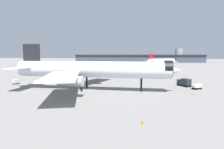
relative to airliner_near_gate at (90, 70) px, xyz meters
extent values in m
plane|color=slate|center=(-0.57, 0.26, -6.96)|extent=(900.00, 900.00, 0.00)
cylinder|color=silver|center=(0.43, 0.02, 0.13)|extent=(52.85, 7.68, 5.45)
cone|color=silver|center=(26.74, 1.13, 0.13)|extent=(6.22, 5.59, 5.34)
cone|color=silver|center=(-25.88, -1.10, 0.13)|extent=(7.30, 5.47, 5.18)
cylinder|color=black|center=(25.65, 1.09, 0.53)|extent=(2.68, 5.60, 5.50)
cube|color=silver|center=(-4.24, 14.41, -0.56)|extent=(14.48, 25.09, 0.44)
cylinder|color=#B7BAC1|center=(-2.85, 11.62, -2.35)|extent=(7.49, 3.31, 3.00)
cube|color=silver|center=(-3.00, -14.72, -0.56)|extent=(16.17, 25.15, 0.44)
cylinder|color=#B7BAC1|center=(-1.86, -11.82, -2.35)|extent=(7.49, 3.31, 3.00)
cube|color=black|center=(-21.67, -0.92, 4.48)|extent=(6.34, 0.81, 8.72)
cube|color=silver|center=(-22.98, 5.13, 0.67)|extent=(5.14, 9.67, 0.33)
cube|color=silver|center=(-22.46, -7.06, 0.67)|extent=(5.14, 9.67, 0.33)
cylinder|color=black|center=(17.27, 0.73, -4.78)|extent=(0.65, 0.65, 4.36)
cylinder|color=black|center=(-2.32, 2.77, -4.78)|extent=(0.65, 0.65, 4.36)
cylinder|color=black|center=(-2.08, -2.95, -4.78)|extent=(0.65, 0.65, 4.36)
cylinder|color=silver|center=(29.88, 132.66, -1.38)|extent=(28.74, 28.18, 4.29)
cone|color=silver|center=(42.75, 145.22, -1.38)|extent=(6.31, 6.30, 4.20)
cone|color=silver|center=(17.01, 120.11, -1.38)|extent=(6.84, 6.81, 4.07)
cylinder|color=black|center=(42.14, 144.62, -1.06)|extent=(4.41, 4.45, 4.33)
cube|color=silver|center=(20.73, 138.04, -1.92)|extent=(12.33, 17.06, 0.34)
cylinder|color=#B7BAC1|center=(22.71, 137.25, -3.33)|extent=(5.25, 5.20, 2.36)
cube|color=silver|center=(35.03, 123.39, -1.92)|extent=(17.00, 12.62, 0.34)
cylinder|color=#B7BAC1|center=(34.29, 125.38, -3.33)|extent=(5.25, 5.20, 2.36)
cube|color=red|center=(19.07, 122.12, 2.05)|extent=(3.39, 3.32, 6.86)
cube|color=silver|center=(15.55, 124.70, -0.95)|extent=(6.84, 6.89, 0.26)
cube|color=silver|center=(21.56, 118.53, -0.95)|extent=(6.84, 6.89, 0.26)
cylinder|color=black|center=(38.12, 140.70, -5.24)|extent=(0.51, 0.51, 3.43)
cylinder|color=black|center=(27.02, 133.02, -5.24)|extent=(0.51, 0.51, 3.43)
cylinder|color=black|center=(30.17, 129.80, -5.24)|extent=(0.51, 0.51, 3.43)
cube|color=#3D4756|center=(-1.57, 229.43, -1.87)|extent=(190.18, 48.02, 10.18)
cube|color=#232628|center=(-1.57, 229.43, 3.82)|extent=(190.47, 50.97, 1.20)
cylinder|color=#939399|center=(58.08, 235.34, 3.27)|extent=(10.67, 10.67, 20.46)
cube|color=black|center=(32.63, 14.45, -6.33)|extent=(4.95, 5.86, 0.35)
cube|color=#232833|center=(31.72, 15.82, -5.36)|extent=(3.13, 3.10, 1.60)
cube|color=#1E2D38|center=(31.18, 16.65, -5.04)|extent=(1.66, 1.13, 0.80)
cube|color=#232833|center=(33.17, 13.62, -5.06)|extent=(3.74, 4.02, 2.20)
cylinder|color=black|center=(30.61, 15.42, -6.51)|extent=(0.73, 0.91, 0.90)
cylinder|color=black|center=(32.53, 16.69, -6.51)|extent=(0.73, 0.91, 0.90)
cylinder|color=black|center=(32.73, 12.20, -6.51)|extent=(0.73, 0.91, 0.90)
cylinder|color=black|center=(34.65, 13.47, -6.51)|extent=(0.73, 0.91, 0.90)
cube|color=black|center=(36.01, 8.87, -6.46)|extent=(3.55, 3.12, 0.30)
cube|color=silver|center=(36.80, 9.41, -5.71)|extent=(1.96, 2.04, 1.20)
cube|color=#1E2D38|center=(37.28, 9.73, -5.47)|extent=(0.82, 1.16, 0.60)
cube|color=silver|center=(35.53, 8.55, -5.86)|extent=(2.49, 2.40, 0.90)
cylinder|color=black|center=(36.49, 10.16, -6.61)|extent=(0.74, 0.62, 0.70)
cylinder|color=black|center=(37.39, 8.84, -6.61)|extent=(0.74, 0.62, 0.70)
cylinder|color=black|center=(34.63, 8.91, -6.61)|extent=(0.74, 0.62, 0.70)
cylinder|color=black|center=(35.53, 7.58, -6.61)|extent=(0.74, 0.62, 0.70)
cube|color=black|center=(-33.92, 5.28, -6.64)|extent=(1.83, 2.59, 0.20)
cube|color=beige|center=(-33.92, 5.28, -5.84)|extent=(1.83, 2.59, 1.40)
sphere|color=black|center=(-34.53, 6.33, -6.74)|extent=(0.44, 0.44, 0.44)
sphere|color=black|center=(-33.04, 6.12, -6.74)|extent=(0.44, 0.44, 0.44)
sphere|color=black|center=(-34.80, 4.43, -6.74)|extent=(0.44, 0.44, 0.44)
sphere|color=black|center=(-33.32, 4.22, -6.74)|extent=(0.44, 0.44, 0.44)
cone|color=#F2600C|center=(19.30, -28.42, -6.58)|extent=(0.61, 0.61, 0.76)
cone|color=#F2600C|center=(32.88, -1.20, -6.64)|extent=(0.51, 0.51, 0.63)
camera|label=1|loc=(20.88, -60.78, 5.31)|focal=30.16mm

